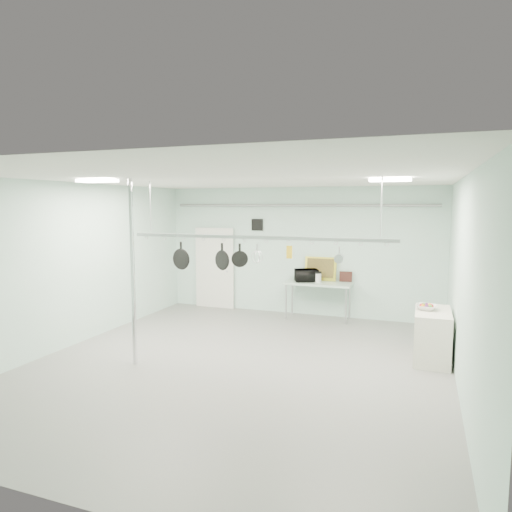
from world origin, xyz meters
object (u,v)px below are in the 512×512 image
at_px(skillet_mid, 222,257).
at_px(skillet_right, 240,255).
at_px(prep_table, 318,285).
at_px(pot_rack, 255,236).
at_px(coffee_canister, 318,278).
at_px(side_cabinet, 432,335).
at_px(microwave, 306,275).
at_px(skillet_left, 181,256).
at_px(fruit_bowl, 426,307).
at_px(chrome_pole, 133,273).

height_order(skillet_mid, skillet_right, same).
bearing_deg(prep_table, skillet_right, -101.86).
distance_m(pot_rack, coffee_canister, 3.55).
height_order(prep_table, skillet_right, skillet_right).
bearing_deg(skillet_right, coffee_canister, 54.31).
xyz_separation_m(side_cabinet, microwave, (-2.85, 2.22, 0.61)).
bearing_deg(skillet_left, skillet_mid, 11.83).
distance_m(fruit_bowl, skillet_mid, 3.76).
height_order(coffee_canister, fruit_bowl, coffee_canister).
height_order(skillet_left, skillet_right, same).
height_order(side_cabinet, coffee_canister, coffee_canister).
bearing_deg(chrome_pole, microwave, 64.61).
distance_m(side_cabinet, pot_rack, 3.62).
bearing_deg(microwave, chrome_pole, 39.73).
height_order(pot_rack, skillet_mid, pot_rack).
bearing_deg(skillet_mid, pot_rack, 25.28).
bearing_deg(coffee_canister, side_cabinet, -40.72).
distance_m(chrome_pole, microwave, 4.70).
relative_size(chrome_pole, skillet_mid, 6.54).
bearing_deg(skillet_left, chrome_pole, -103.91).
relative_size(prep_table, coffee_canister, 7.33).
bearing_deg(fruit_bowl, pot_rack, -158.18).
distance_m(side_cabinet, skillet_mid, 4.00).
distance_m(pot_rack, skillet_mid, 0.74).
relative_size(fruit_bowl, skillet_mid, 0.76).
distance_m(chrome_pole, fruit_bowl, 5.20).
relative_size(chrome_pole, coffee_canister, 14.67).
distance_m(coffee_canister, skillet_mid, 3.56).
bearing_deg(pot_rack, microwave, 88.24).
relative_size(side_cabinet, coffee_canister, 5.50).
bearing_deg(side_cabinet, skillet_mid, -162.94).
xyz_separation_m(pot_rack, microwave, (0.10, 3.32, -1.17)).
bearing_deg(pot_rack, prep_table, 83.09).
xyz_separation_m(prep_table, microwave, (-0.30, 0.02, 0.22)).
xyz_separation_m(chrome_pole, fruit_bowl, (4.74, 2.04, -0.65)).
xyz_separation_m(microwave, skillet_right, (-0.39, -3.32, 0.83)).
distance_m(skillet_left, skillet_mid, 0.83).
relative_size(chrome_pole, fruit_bowl, 8.62).
distance_m(microwave, coffee_canister, 0.28).
relative_size(coffee_canister, skillet_right, 0.54).
relative_size(prep_table, microwave, 2.95).
xyz_separation_m(chrome_pole, microwave, (2.00, 4.22, -0.54)).
bearing_deg(skillet_mid, skillet_right, 25.28).
relative_size(fruit_bowl, skillet_right, 0.91).
relative_size(chrome_pole, skillet_right, 7.89).
distance_m(prep_table, skillet_mid, 3.60).
distance_m(microwave, skillet_right, 3.44).
distance_m(prep_table, microwave, 0.37).
xyz_separation_m(coffee_canister, skillet_right, (-0.67, -3.31, 0.87)).
distance_m(coffee_canister, skillet_left, 3.88).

